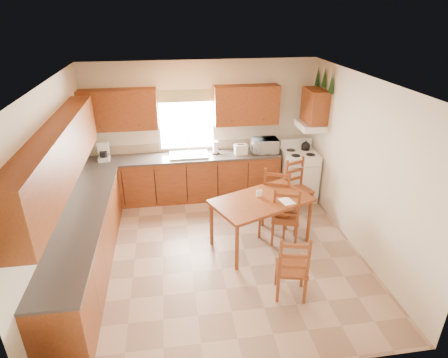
{
  "coord_description": "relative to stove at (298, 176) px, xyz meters",
  "views": [
    {
      "loc": [
        -0.65,
        -4.93,
        3.64
      ],
      "look_at": [
        0.15,
        0.3,
        1.15
      ],
      "focal_mm": 30.0,
      "sensor_mm": 36.0,
      "label": 1
    }
  ],
  "objects": [
    {
      "name": "pine_decal_c",
      "position": [
        0.33,
        0.34,
        1.9
      ],
      "size": [
        0.22,
        0.22,
        0.36
      ],
      "primitive_type": "cone",
      "color": "#133E17",
      "rests_on": "wall_right"
    },
    {
      "name": "table_card",
      "position": [
        -1.17,
        -1.39,
        0.4
      ],
      "size": [
        0.09,
        0.03,
        0.12
      ],
      "primitive_type": "cube",
      "rotation": [
        0.0,
        0.0,
        0.08
      ],
      "color": "white",
      "rests_on": "dining_table"
    },
    {
      "name": "table_paper",
      "position": [
        -0.77,
        -1.61,
        0.34
      ],
      "size": [
        0.24,
        0.28,
        0.0
      ],
      "primitive_type": "cube",
      "rotation": [
        0.0,
        0.0,
        0.24
      ],
      "color": "white",
      "rests_on": "dining_table"
    },
    {
      "name": "upper_cab_back_right",
      "position": [
        -1.02,
        0.46,
        1.37
      ],
      "size": [
        1.25,
        0.33,
        0.75
      ],
      "primitive_type": "cube",
      "color": "brown",
      "rests_on": "wall_back"
    },
    {
      "name": "coffeemaker",
      "position": [
        -3.79,
        0.33,
        0.59
      ],
      "size": [
        0.23,
        0.25,
        0.3
      ],
      "primitive_type": "cube",
      "rotation": [
        0.0,
        0.0,
        -0.24
      ],
      "color": "silver",
      "rests_on": "counter_back"
    },
    {
      "name": "ceiling",
      "position": [
        -1.88,
        -1.63,
        2.22
      ],
      "size": [
        4.5,
        4.5,
        0.0
      ],
      "primitive_type": "plane",
      "color": "#9D5C22",
      "rests_on": "floor"
    },
    {
      "name": "lower_cab_back",
      "position": [
        -2.25,
        0.32,
        -0.04
      ],
      "size": [
        3.75,
        0.6,
        0.88
      ],
      "primitive_type": "cube",
      "color": "brown",
      "rests_on": "floor"
    },
    {
      "name": "chair_near_right",
      "position": [
        -0.74,
        -1.49,
        0.04
      ],
      "size": [
        0.54,
        0.53,
        1.04
      ],
      "primitive_type": "cube",
      "rotation": [
        0.0,
        0.0,
        2.83
      ],
      "color": "brown",
      "rests_on": "floor"
    },
    {
      "name": "sink_basin",
      "position": [
        -2.18,
        0.32,
        0.46
      ],
      "size": [
        0.75,
        0.45,
        0.04
      ],
      "primitive_type": "cube",
      "color": "silver",
      "rests_on": "counter_back"
    },
    {
      "name": "upper_cab_left",
      "position": [
        -3.96,
        -1.78,
        1.37
      ],
      "size": [
        0.33,
        3.6,
        0.75
      ],
      "primitive_type": "cube",
      "color": "brown",
      "rests_on": "wall_left"
    },
    {
      "name": "backsplash",
      "position": [
        -2.25,
        0.61,
        0.53
      ],
      "size": [
        3.75,
        0.01,
        0.18
      ],
      "primitive_type": "cube",
      "color": "tan",
      "rests_on": "counter_back"
    },
    {
      "name": "microwave",
      "position": [
        -0.66,
        0.28,
        0.58
      ],
      "size": [
        0.48,
        0.35,
        0.28
      ],
      "primitive_type": "imported",
      "rotation": [
        0.0,
        0.0,
        -0.01
      ],
      "color": "silver",
      "rests_on": "counter_back"
    },
    {
      "name": "window_frame",
      "position": [
        -2.18,
        0.59,
        1.07
      ],
      "size": [
        1.13,
        0.02,
        1.18
      ],
      "primitive_type": "cube",
      "color": "silver",
      "rests_on": "wall_back"
    },
    {
      "name": "chair_near_left",
      "position": [
        -1.03,
        -2.73,
        0.01
      ],
      "size": [
        0.49,
        0.48,
        0.99
      ],
      "primitive_type": "cube",
      "rotation": [
        0.0,
        0.0,
        2.91
      ],
      "color": "brown",
      "rests_on": "floor"
    },
    {
      "name": "paper_towel",
      "position": [
        -1.64,
        0.36,
        0.57
      ],
      "size": [
        0.14,
        0.14,
        0.26
      ],
      "primitive_type": "cylinder",
      "rotation": [
        0.0,
        0.0,
        -0.36
      ],
      "color": "white",
      "rests_on": "counter_back"
    },
    {
      "name": "pine_decal_a",
      "position": [
        0.33,
        -0.3,
        1.9
      ],
      "size": [
        0.22,
        0.22,
        0.36
      ],
      "primitive_type": "cone",
      "color": "#133E17",
      "rests_on": "wall_right"
    },
    {
      "name": "pine_decal_b",
      "position": [
        0.33,
        0.02,
        1.94
      ],
      "size": [
        0.22,
        0.22,
        0.36
      ],
      "primitive_type": "cone",
      "color": "#133E17",
      "rests_on": "wall_right"
    },
    {
      "name": "wall_back",
      "position": [
        -1.88,
        0.62,
        0.87
      ],
      "size": [
        4.5,
        4.5,
        0.0
      ],
      "primitive_type": "plane",
      "color": "beige",
      "rests_on": "floor"
    },
    {
      "name": "upper_cab_stove",
      "position": [
        0.2,
        0.02,
        1.42
      ],
      "size": [
        0.33,
        0.62,
        0.62
      ],
      "primitive_type": "cube",
      "color": "brown",
      "rests_on": "wall_right"
    },
    {
      "name": "lower_cab_left",
      "position": [
        -3.83,
        -1.78,
        -0.04
      ],
      "size": [
        0.6,
        3.6,
        0.88
      ],
      "primitive_type": "cube",
      "color": "brown",
      "rests_on": "floor"
    },
    {
      "name": "wall_left",
      "position": [
        -4.13,
        -1.63,
        0.87
      ],
      "size": [
        4.5,
        4.5,
        0.0
      ],
      "primitive_type": "plane",
      "color": "beige",
      "rests_on": "floor"
    },
    {
      "name": "counter_left",
      "position": [
        -3.83,
        -1.78,
        0.42
      ],
      "size": [
        0.63,
        3.6,
        0.04
      ],
      "primitive_type": "cube",
      "color": "#3F3936",
      "rests_on": "lower_cab_left"
    },
    {
      "name": "wall_front",
      "position": [
        -1.88,
        -3.88,
        0.87
      ],
      "size": [
        4.5,
        4.5,
        0.0
      ],
      "primitive_type": "plane",
      "color": "beige",
      "rests_on": "floor"
    },
    {
      "name": "counter_back",
      "position": [
        -2.25,
        0.32,
        0.42
      ],
      "size": [
        3.75,
        0.63,
        0.04
      ],
      "primitive_type": "cube",
      "color": "#3F3936",
      "rests_on": "lower_cab_back"
    },
    {
      "name": "upper_cab_back_left",
      "position": [
        -3.43,
        0.46,
        1.37
      ],
      "size": [
        1.41,
        0.33,
        0.75
      ],
      "primitive_type": "cube",
      "color": "brown",
      "rests_on": "wall_back"
    },
    {
      "name": "window_pane",
      "position": [
        -2.18,
        0.59,
        1.07
      ],
      "size": [
        1.05,
        0.01,
        1.1
      ],
      "primitive_type": "cube",
      "color": "white",
      "rests_on": "wall_back"
    },
    {
      "name": "chair_far_left",
      "position": [
        -0.86,
        -1.23,
        0.08
      ],
      "size": [
        0.61,
        0.59,
        1.12
      ],
      "primitive_type": "cube",
      "rotation": [
        0.0,
        0.0,
        -0.4
      ],
      "color": "brown",
      "rests_on": "floor"
    },
    {
      "name": "window_valance",
      "position": [
        -2.18,
        0.56,
        1.57
      ],
      "size": [
        1.19,
        0.01,
        0.24
      ],
      "primitive_type": "cube",
      "color": "#47602A",
      "rests_on": "wall_back"
    },
    {
      "name": "toaster",
      "position": [
        -1.15,
        0.26,
        0.54
      ],
      "size": [
        0.26,
        0.18,
        0.2
      ],
      "primitive_type": "cube",
      "rotation": [
        0.0,
        0.0,
        0.1
      ],
      "color": "silver",
      "rests_on": "counter_back"
    },
    {
      "name": "chair_far_right",
      "position": [
        -0.18,
        -0.56,
        0.03
      ],
      "size": [
        0.54,
        0.53,
        1.02
      ],
      "primitive_type": "cube",
      "rotation": [
        0.0,
        0.0,
        0.36
      ],
      "color": "brown",
      "rests_on": "floor"
    },
    {
      "name": "range_hood",
      "position": [
        0.15,
        0.02,
        1.04
      ],
      "size": [
        0.44,
        0.62,
        0.12
      ],
      "primitive_type": "cube",
      "color": "silver",
      "rests_on": "wall_right"
    },
    {
      "name": "stove",
      "position": [
        0.0,
        0.0,
        0.0
      ],
      "size": [
        0.66,
        0.68,
        0.96
      ],
      "primitive_type": "cube",
      "rotation": [
        0.0,
        0.0,
        -0.02
      ],
      "color": "silver",
      "rests_on": "floor"
    },
    {
      "name": "dining_table",
      "position": [
        -1.15,
        -1.48,
        -0.07
      ],
      "size": [
        1.76,
        1.4,
        0.82
      ],
      "primitive_type": "cube",
      "rotation": [
        0.0,
        0.0,
        0.39
      ],
      "color": "brown",
      "rests_on": "floor"
    },
    {
      "name": "floor",
      "position": [
        -1.88,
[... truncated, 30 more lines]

